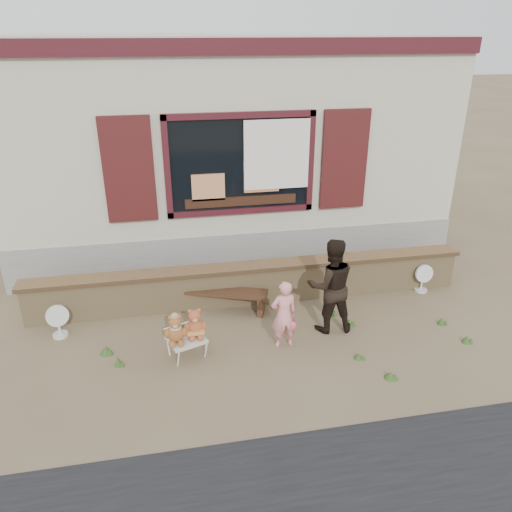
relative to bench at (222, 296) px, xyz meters
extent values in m
plane|color=brown|center=(0.51, -0.80, -0.27)|extent=(80.00, 80.00, 0.00)
cube|color=#A19B82|center=(0.51, 3.70, 2.13)|extent=(8.00, 5.00, 3.20)
cube|color=gray|center=(0.51, 3.70, 0.13)|extent=(8.04, 5.04, 0.80)
cube|color=black|center=(0.51, 1.17, 1.78)|extent=(2.30, 0.04, 1.50)
cube|color=#3E1218|center=(0.51, 1.15, 2.58)|extent=(2.50, 0.08, 0.10)
cube|color=#3E1218|center=(0.51, 1.15, 0.98)|extent=(2.50, 0.08, 0.10)
cube|color=#3E1218|center=(-0.69, 1.15, 1.78)|extent=(0.10, 0.08, 1.70)
cube|color=#3E1218|center=(1.71, 1.15, 1.78)|extent=(0.10, 0.08, 1.70)
cube|color=#3E1115|center=(-1.29, 1.14, 1.78)|extent=(0.80, 0.07, 1.70)
cube|color=#3E1115|center=(2.31, 1.14, 1.78)|extent=(0.80, 0.07, 1.70)
cube|color=white|center=(1.11, 1.10, 1.93)|extent=(1.10, 0.02, 1.15)
cube|color=#3E1218|center=(0.51, 1.18, 3.58)|extent=(8.00, 0.12, 0.25)
cube|color=black|center=(0.51, 1.14, 1.16)|extent=(1.90, 0.06, 0.16)
cube|color=tan|center=(-0.04, 1.14, 1.43)|extent=(0.55, 0.06, 0.45)
cube|color=#E08447|center=(0.86, 1.14, 1.58)|extent=(0.60, 0.06, 0.55)
cube|color=tan|center=(0.51, 0.20, 0.03)|extent=(7.00, 0.30, 0.60)
cube|color=brown|center=(0.51, 0.20, 0.36)|extent=(7.10, 0.36, 0.07)
cube|color=#372013|center=(0.00, 0.00, 0.07)|extent=(1.45, 0.77, 0.05)
cube|color=#372013|center=(-0.59, 0.21, -0.12)|extent=(0.17, 0.28, 0.30)
cube|color=#372013|center=(0.59, -0.21, -0.12)|extent=(0.17, 0.28, 0.30)
cube|color=beige|center=(-0.63, -1.12, 0.01)|extent=(0.59, 0.55, 0.04)
cylinder|color=silver|center=(-0.76, -1.36, -0.14)|extent=(0.03, 0.03, 0.25)
cylinder|color=silver|center=(-0.38, -1.23, -0.14)|extent=(0.03, 0.03, 0.25)
cylinder|color=silver|center=(-0.88, -1.02, -0.14)|extent=(0.03, 0.03, 0.25)
cylinder|color=silver|center=(-0.50, -0.88, -0.14)|extent=(0.03, 0.03, 0.25)
imported|color=pink|center=(0.72, -1.13, 0.24)|extent=(0.39, 0.28, 1.02)
imported|color=black|center=(1.49, -0.82, 0.46)|extent=(0.74, 0.59, 1.45)
cylinder|color=silver|center=(-2.42, -0.28, -0.25)|extent=(0.22, 0.22, 0.04)
cylinder|color=silver|center=(-2.42, -0.28, -0.11)|extent=(0.04, 0.04, 0.28)
cylinder|color=silver|center=(-2.42, -0.28, 0.09)|extent=(0.33, 0.22, 0.32)
cylinder|color=silver|center=(3.42, 0.00, -0.25)|extent=(0.21, 0.21, 0.04)
cylinder|color=silver|center=(3.42, 0.00, -0.11)|extent=(0.03, 0.03, 0.27)
cylinder|color=silver|center=(3.42, 0.00, 0.08)|extent=(0.31, 0.10, 0.31)
cone|color=#314F1F|center=(1.66, -1.62, -0.23)|extent=(0.13, 0.13, 0.08)
cone|color=#314F1F|center=(1.83, -0.80, -0.22)|extent=(0.16, 0.16, 0.10)
cone|color=#314F1F|center=(3.22, -1.04, -0.21)|extent=(0.12, 0.12, 0.11)
cone|color=#314F1F|center=(-1.55, -1.16, -0.20)|extent=(0.11, 0.11, 0.13)
cone|color=#314F1F|center=(3.32, -1.55, -0.21)|extent=(0.13, 0.13, 0.11)
cone|color=#314F1F|center=(-1.73, -0.86, -0.21)|extent=(0.17, 0.17, 0.12)
cone|color=#314F1F|center=(-0.66, -0.36, -0.22)|extent=(0.10, 0.10, 0.09)
cone|color=#314F1F|center=(1.66, -0.45, -0.21)|extent=(0.16, 0.16, 0.12)
cone|color=#314F1F|center=(1.90, -2.10, -0.22)|extent=(0.16, 0.16, 0.10)
camera|label=1|loc=(-0.78, -6.86, 3.84)|focal=35.00mm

